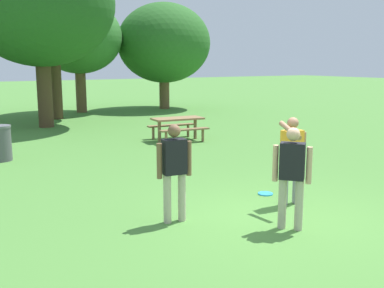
# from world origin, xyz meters

# --- Properties ---
(ground_plane) EXTENTS (120.00, 120.00, 0.00)m
(ground_plane) POSITION_xyz_m (0.00, 0.00, 0.00)
(ground_plane) COLOR #4C8438
(person_thrower) EXTENTS (0.61, 0.26, 1.64)m
(person_thrower) POSITION_xyz_m (-1.57, 0.76, 0.94)
(person_thrower) COLOR #B7AD93
(person_thrower) RESTS_ON ground
(person_catcher) EXTENTS (0.67, 0.66, 1.64)m
(person_catcher) POSITION_xyz_m (0.75, 0.47, 0.96)
(person_catcher) COLOR gray
(person_catcher) RESTS_ON ground
(person_bystander) EXTENTS (0.43, 0.48, 1.64)m
(person_bystander) POSITION_xyz_m (-0.17, -0.50, 0.94)
(person_bystander) COLOR #B7AD93
(person_bystander) RESTS_ON ground
(frisbee) EXTENTS (0.30, 0.30, 0.03)m
(frisbee) POSITION_xyz_m (0.77, 1.20, 0.01)
(frisbee) COLOR #2D9EDB
(frisbee) RESTS_ON ground
(picnic_table_near) EXTENTS (1.83, 1.58, 0.77)m
(picnic_table_near) POSITION_xyz_m (2.42, 7.73, 0.56)
(picnic_table_near) COLOR olive
(picnic_table_near) RESTS_ON ground
(trash_can_beside_table) EXTENTS (0.59, 0.59, 0.96)m
(trash_can_beside_table) POSITION_xyz_m (-3.26, 7.35, 0.48)
(trash_can_beside_table) COLOR #515156
(trash_can_beside_table) RESTS_ON ground
(tree_far_right) EXTENTS (5.86, 5.86, 7.40)m
(tree_far_right) POSITION_xyz_m (-0.60, 13.29, 4.89)
(tree_far_right) COLOR #4C3823
(tree_far_right) RESTS_ON ground
(tree_slender_mid) EXTENTS (4.29, 4.29, 6.44)m
(tree_slender_mid) POSITION_xyz_m (0.51, 15.77, 4.58)
(tree_slender_mid) COLOR #4C3823
(tree_slender_mid) RESTS_ON ground
(tree_back_left) EXTENTS (4.42, 4.42, 5.77)m
(tree_back_left) POSITION_xyz_m (2.38, 17.98, 3.86)
(tree_back_left) COLOR brown
(tree_back_left) RESTS_ON ground
(tree_back_right) EXTENTS (5.16, 5.16, 5.84)m
(tree_back_right) POSITION_xyz_m (7.01, 17.40, 3.63)
(tree_back_right) COLOR brown
(tree_back_right) RESTS_ON ground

